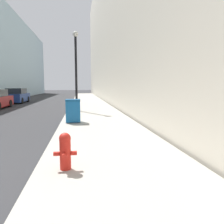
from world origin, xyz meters
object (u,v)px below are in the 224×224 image
object	(u,v)px
trash_bin	(73,110)
fire_hydrant	(65,150)
lamppost	(76,68)
parked_sedan_far	(17,96)

from	to	relation	value
trash_bin	fire_hydrant	bearing A→B (deg)	-89.59
trash_bin	lamppost	size ratio (longest dim) A/B	0.20
trash_bin	parked_sedan_far	world-z (taller)	parked_sedan_far
trash_bin	lamppost	xyz separation A→B (m)	(0.07, 4.79, 2.33)
trash_bin	lamppost	world-z (taller)	lamppost
lamppost	trash_bin	bearing A→B (deg)	-90.84
fire_hydrant	parked_sedan_far	bearing A→B (deg)	107.81
lamppost	fire_hydrant	bearing A→B (deg)	-90.15
lamppost	parked_sedan_far	distance (m)	12.32
fire_hydrant	trash_bin	bearing A→B (deg)	90.41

